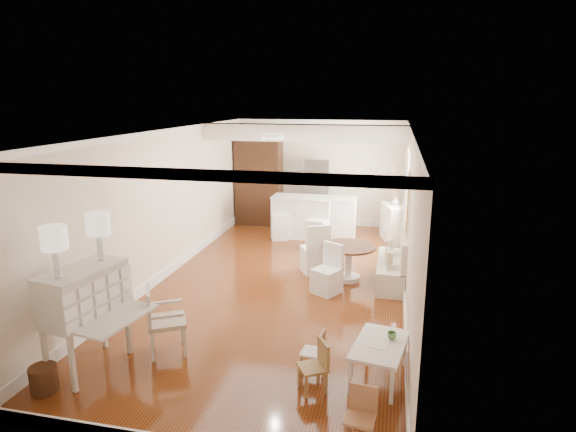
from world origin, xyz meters
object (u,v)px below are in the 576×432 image
at_px(secretary_bureau, 87,319).
at_px(sideboard, 393,223).
at_px(breakfast_counter, 314,218).
at_px(kids_chair_a, 313,367).
at_px(fridge, 329,194).
at_px(gustavian_armchair, 167,320).
at_px(bar_stool_right, 317,225).
at_px(bar_stool_left, 280,219).
at_px(slip_chair_far, 315,248).
at_px(kids_table, 379,361).
at_px(kids_chair_c, 360,418).
at_px(pantry_cabinet, 259,182).
at_px(wicker_basket, 44,379).
at_px(dining_table, 349,263).
at_px(slip_chair_near, 327,269).
at_px(kids_chair_b, 313,352).

bearing_deg(secretary_bureau, sideboard, 70.30).
xyz_separation_m(secretary_bureau, breakfast_counter, (1.80, 6.41, -0.16)).
bearing_deg(kids_chair_a, fridge, 155.83).
height_order(gustavian_armchair, bar_stool_right, bar_stool_right).
relative_size(bar_stool_right, fridge, 0.60).
bearing_deg(secretary_bureau, fridge, 84.75).
relative_size(gustavian_armchair, kids_chair_a, 1.45).
xyz_separation_m(breakfast_counter, bar_stool_left, (-0.80, -0.28, -0.02)).
bearing_deg(slip_chair_far, sideboard, -149.07).
xyz_separation_m(slip_chair_far, breakfast_counter, (-0.41, 2.35, 0.01)).
distance_m(kids_table, kids_chair_c, 1.21).
bearing_deg(bar_stool_left, pantry_cabinet, 103.42).
bearing_deg(secretary_bureau, slip_chair_far, 71.19).
bearing_deg(slip_chair_far, kids_table, 83.31).
xyz_separation_m(bar_stool_left, sideboard, (2.70, 0.42, -0.05)).
height_order(kids_chair_c, fridge, fridge).
relative_size(secretary_bureau, bar_stool_right, 1.26).
relative_size(bar_stool_right, pantry_cabinet, 0.47).
distance_m(wicker_basket, fridge, 8.37).
bearing_deg(kids_chair_c, wicker_basket, -174.54).
bearing_deg(kids_chair_a, slip_chair_far, 158.40).
relative_size(wicker_basket, dining_table, 0.31).
relative_size(breakfast_counter, bar_stool_right, 1.90).
bearing_deg(breakfast_counter, fridge, 79.22).
distance_m(gustavian_armchair, dining_table, 3.82).
height_order(slip_chair_near, bar_stool_left, bar_stool_left).
bearing_deg(gustavian_armchair, kids_chair_b, -120.79).
relative_size(slip_chair_far, bar_stool_left, 1.01).
bearing_deg(slip_chair_near, secretary_bureau, -100.79).
bearing_deg(wicker_basket, breakfast_counter, 73.76).
height_order(pantry_cabinet, sideboard, pantry_cabinet).
relative_size(slip_chair_far, pantry_cabinet, 0.43).
bearing_deg(fridge, bar_stool_left, -126.90).
distance_m(slip_chair_far, bar_stool_right, 1.56).
distance_m(secretary_bureau, dining_table, 4.77).
xyz_separation_m(breakfast_counter, pantry_cabinet, (-1.70, 1.08, 0.63)).
bearing_deg(gustavian_armchair, kids_table, -119.73).
xyz_separation_m(kids_table, kids_chair_c, (-0.14, -1.20, 0.06)).
bearing_deg(gustavian_armchair, slip_chair_near, -64.87).
bearing_deg(secretary_bureau, kids_chair_c, -1.01).
bearing_deg(dining_table, breakfast_counter, 112.69).
height_order(breakfast_counter, bar_stool_left, breakfast_counter).
bearing_deg(kids_chair_b, slip_chair_far, -164.84).
bearing_deg(kids_chair_b, gustavian_armchair, -86.06).
height_order(kids_chair_b, breakfast_counter, breakfast_counter).
bearing_deg(breakfast_counter, sideboard, 4.25).
bearing_deg(sideboard, kids_chair_c, -107.88).
xyz_separation_m(slip_chair_near, fridge, (-0.59, 4.39, 0.46)).
bearing_deg(secretary_bureau, kids_chair_a, 12.14).
bearing_deg(dining_table, slip_chair_far, 156.57).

